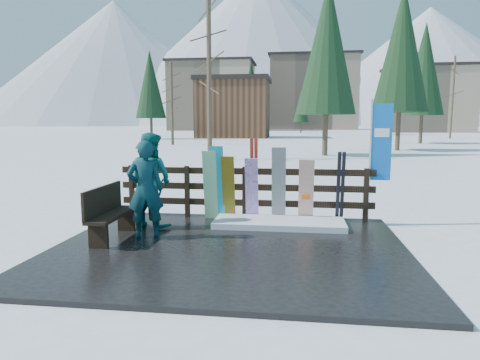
# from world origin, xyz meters

# --- Properties ---
(ground) EXTENTS (700.00, 700.00, 0.00)m
(ground) POSITION_xyz_m (0.00, 0.00, 0.00)
(ground) COLOR white
(ground) RESTS_ON ground
(deck) EXTENTS (6.00, 5.00, 0.08)m
(deck) POSITION_xyz_m (0.00, 0.00, 0.04)
(deck) COLOR black
(deck) RESTS_ON ground
(fence) EXTENTS (5.60, 0.10, 1.15)m
(fence) POSITION_xyz_m (0.00, 2.20, 0.74)
(fence) COLOR black
(fence) RESTS_ON deck
(snow_patch) EXTENTS (2.67, 1.00, 0.12)m
(snow_patch) POSITION_xyz_m (0.79, 1.60, 0.14)
(snow_patch) COLOR white
(snow_patch) RESTS_ON deck
(bench) EXTENTS (0.41, 1.50, 0.97)m
(bench) POSITION_xyz_m (-2.25, 0.20, 0.60)
(bench) COLOR black
(bench) RESTS_ON deck
(snowboard_0) EXTENTS (0.28, 0.29, 1.62)m
(snowboard_0) POSITION_xyz_m (-0.56, 1.98, 0.89)
(snowboard_0) COLOR #18ABC2
(snowboard_0) RESTS_ON deck
(snowboard_1) EXTENTS (0.30, 0.28, 1.51)m
(snowboard_1) POSITION_xyz_m (-0.73, 1.98, 0.84)
(snowboard_1) COLOR white
(snowboard_1) RESTS_ON deck
(snowboard_2) EXTENTS (0.27, 0.31, 1.41)m
(snowboard_2) POSITION_xyz_m (-0.33, 1.98, 0.78)
(snowboard_2) COLOR gold
(snowboard_2) RESTS_ON deck
(snowboard_3) EXTENTS (0.28, 0.34, 1.37)m
(snowboard_3) POSITION_xyz_m (0.18, 1.98, 0.77)
(snowboard_3) COLOR white
(snowboard_3) RESTS_ON deck
(snowboard_4) EXTENTS (0.30, 0.29, 1.60)m
(snowboard_4) POSITION_xyz_m (0.76, 1.98, 0.88)
(snowboard_4) COLOR black
(snowboard_4) RESTS_ON deck
(snowboard_5) EXTENTS (0.32, 0.32, 1.35)m
(snowboard_5) POSITION_xyz_m (1.33, 1.98, 0.76)
(snowboard_5) COLOR white
(snowboard_5) RESTS_ON deck
(ski_pair_a) EXTENTS (0.16, 0.20, 1.79)m
(ski_pair_a) POSITION_xyz_m (0.22, 2.05, 0.97)
(ski_pair_a) COLOR maroon
(ski_pair_a) RESTS_ON deck
(ski_pair_b) EXTENTS (0.17, 0.25, 1.51)m
(ski_pair_b) POSITION_xyz_m (2.05, 2.05, 0.84)
(ski_pair_b) COLOR black
(ski_pair_b) RESTS_ON deck
(rental_flag) EXTENTS (0.45, 0.04, 2.60)m
(rental_flag) POSITION_xyz_m (2.83, 2.25, 1.69)
(rental_flag) COLOR silver
(rental_flag) RESTS_ON deck
(person_front) EXTENTS (0.76, 0.61, 1.80)m
(person_front) POSITION_xyz_m (-1.60, 0.36, 0.98)
(person_front) COLOR #0C4840
(person_front) RESTS_ON deck
(person_back) EXTENTS (1.15, 1.06, 1.92)m
(person_back) POSITION_xyz_m (-1.80, 1.22, 1.04)
(person_back) COLOR #0C665C
(person_back) RESTS_ON deck
(resort_buildings) EXTENTS (73.00, 87.60, 22.60)m
(resort_buildings) POSITION_xyz_m (1.03, 115.41, 9.81)
(resort_buildings) COLOR tan
(resort_buildings) RESTS_ON ground
(trees) EXTENTS (42.12, 68.75, 11.92)m
(trees) POSITION_xyz_m (3.13, 46.50, 5.50)
(trees) COLOR #382B1E
(trees) RESTS_ON ground
(mountains) EXTENTS (520.00, 260.00, 120.00)m
(mountains) POSITION_xyz_m (-10.50, 328.41, 50.20)
(mountains) COLOR white
(mountains) RESTS_ON ground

